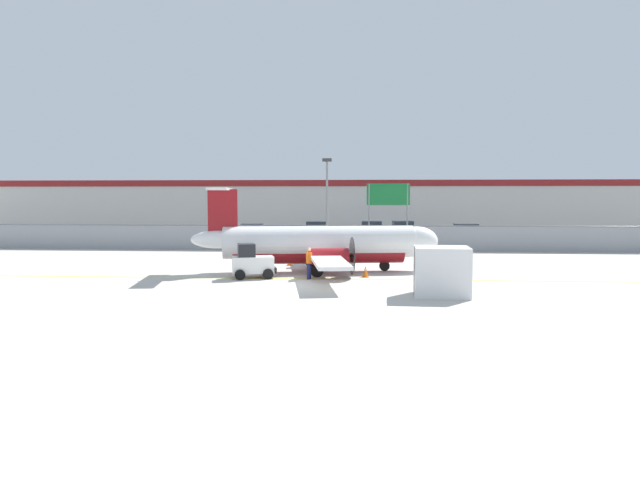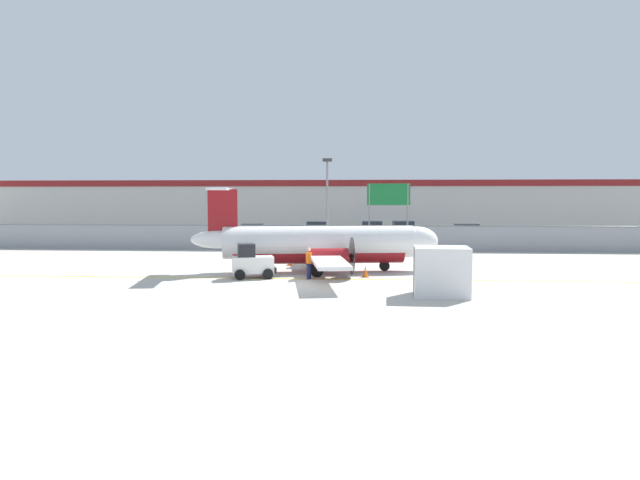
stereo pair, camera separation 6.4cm
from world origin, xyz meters
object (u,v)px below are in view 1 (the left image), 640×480
Objects in this scene: parked_car_0 at (190,234)px; parked_car_3 at (371,228)px; cargo_container at (442,272)px; parked_car_1 at (251,232)px; apron_light_pole at (327,198)px; traffic_cone_near_right at (366,271)px; parked_car_2 at (316,229)px; parked_car_5 at (467,232)px; highway_sign at (388,200)px; parked_car_4 at (404,228)px; traffic_cone_near_left at (290,261)px; baggage_tug at (252,262)px; ground_crew_worker at (309,261)px; commuter_airplane at (323,245)px.

parked_car_0 is 1.02× the size of parked_car_3.
cargo_container reaches higher than parked_car_1.
cargo_container is 18.64m from apron_light_pole.
parked_car_3 is 0.58× the size of apron_light_pole.
parked_car_2 is at bearing 99.45° from traffic_cone_near_right.
traffic_cone_near_right is 12.59m from apron_light_pole.
cargo_container is 37.50m from parked_car_2.
cargo_container reaches higher than traffic_cone_near_right.
parked_car_5 is (9.47, -5.64, 0.00)m from parked_car_3.
parked_car_3 is 0.77× the size of highway_sign.
parked_car_2 is 16.13m from parked_car_5.
parked_car_4 is at bearing -161.21° from parked_car_1.
parked_car_2 is at bearing 90.68° from traffic_cone_near_left.
cargo_container is at bearing 95.23° from parked_car_3.
parked_car_3 is at bearing 62.20° from baggage_tug.
ground_crew_worker is at bearing -91.12° from apron_light_pole.
parked_car_3 is at bearing 145.92° from parked_car_5.
ground_crew_worker is 13.01m from apron_light_pole.
traffic_cone_near_right is at bearing -49.61° from commuter_airplane.
apron_light_pole reaches higher than commuter_airplane.
commuter_airplane is at bearing -49.74° from parked_car_0.
apron_light_pole reaches higher than parked_car_2.
baggage_tug reaches higher than parked_car_2.
parked_car_0 is at bearing 125.09° from traffic_cone_near_left.
parked_car_3 is 20.99m from apron_light_pole.
ground_crew_worker and parked_car_4 have the same top height.
cargo_container is at bearing 102.85° from parked_car_2.
traffic_cone_near_right is at bearing -114.78° from parked_car_5.
parked_car_3 is (6.03, 1.17, 0.00)m from parked_car_2.
highway_sign is at bearing -134.40° from parked_car_5.
parked_car_0 is 6.43m from parked_car_1.
highway_sign reaches higher than parked_car_0.
traffic_cone_near_left is 1.00× the size of traffic_cone_near_right.
cargo_container is 0.58× the size of parked_car_5.
apron_light_pole is at bearing 81.29° from parked_car_3.
ground_crew_worker is 6.26m from traffic_cone_near_left.
cargo_container is at bearing -86.76° from highway_sign.
parked_car_1 and parked_car_4 have the same top height.
apron_light_pole is (-13.16, -14.74, 3.41)m from parked_car_5.
apron_light_pole is (-7.37, -20.99, 3.41)m from parked_car_4.
ground_crew_worker is at bearing 93.60° from parked_car_2.
parked_car_2 is 0.96× the size of parked_car_4.
traffic_cone_near_right is 17.35m from highway_sign.
apron_light_pole reaches higher than cargo_container.
apron_light_pole is at bearing -132.94° from highway_sign.
commuter_airplane is 6.44× the size of cargo_container.
commuter_airplane is 27.43m from parked_car_5.
commuter_airplane is at bearing 85.11° from parked_car_3.
parked_car_3 is (0.90, 31.99, 0.58)m from traffic_cone_near_right.
parked_car_3 is at bearing 96.40° from cargo_container.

